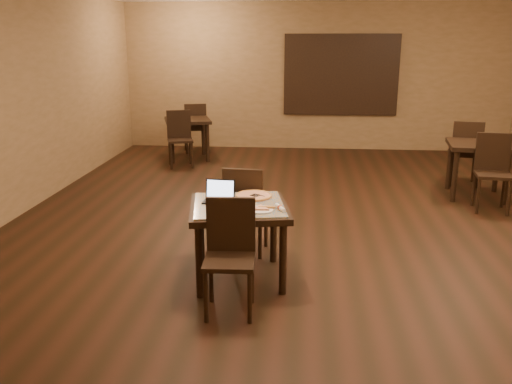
# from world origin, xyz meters

# --- Properties ---
(ground) EXTENTS (10.00, 10.00, 0.00)m
(ground) POSITION_xyz_m (0.00, 0.00, 0.00)
(ground) COLOR black
(ground) RESTS_ON ground
(wall_back) EXTENTS (8.00, 0.02, 3.00)m
(wall_back) POSITION_xyz_m (0.00, 5.00, 1.50)
(wall_back) COLOR #906F49
(wall_back) RESTS_ON ground
(wall_front) EXTENTS (8.00, 0.02, 3.00)m
(wall_front) POSITION_xyz_m (0.00, -5.00, 1.50)
(wall_front) COLOR #906F49
(wall_front) RESTS_ON ground
(wall_left) EXTENTS (0.02, 10.00, 3.00)m
(wall_left) POSITION_xyz_m (-4.00, 0.00, 1.50)
(wall_left) COLOR #906F49
(wall_left) RESTS_ON ground
(mural) EXTENTS (2.34, 0.05, 1.64)m
(mural) POSITION_xyz_m (0.50, 4.96, 1.55)
(mural) COLOR #22507E
(mural) RESTS_ON wall_back
(tiled_table) EXTENTS (1.06, 1.06, 0.76)m
(tiled_table) POSITION_xyz_m (-0.84, -1.62, 0.66)
(tiled_table) COLOR black
(tiled_table) RESTS_ON ground
(chair_main_near) EXTENTS (0.44, 0.44, 0.98)m
(chair_main_near) POSITION_xyz_m (-0.84, -2.23, 0.55)
(chair_main_near) COLOR black
(chair_main_near) RESTS_ON ground
(chair_main_far) EXTENTS (0.47, 0.47, 0.99)m
(chair_main_far) POSITION_xyz_m (-0.85, -1.00, 0.56)
(chair_main_far) COLOR black
(chair_main_far) RESTS_ON ground
(laptop) EXTENTS (0.31, 0.25, 0.20)m
(laptop) POSITION_xyz_m (-1.04, -1.52, 0.82)
(laptop) COLOR black
(laptop) RESTS_ON tiled_table
(plate) EXTENTS (0.24, 0.24, 0.01)m
(plate) POSITION_xyz_m (-0.62, -1.80, 0.77)
(plate) COLOR white
(plate) RESTS_ON tiled_table
(pizza_slice) EXTENTS (0.20, 0.20, 0.02)m
(pizza_slice) POSITION_xyz_m (-0.62, -1.80, 0.79)
(pizza_slice) COLOR beige
(pizza_slice) RESTS_ON plate
(pizza_pan) EXTENTS (0.37, 0.37, 0.01)m
(pizza_pan) POSITION_xyz_m (-0.72, -1.38, 0.77)
(pizza_pan) COLOR silver
(pizza_pan) RESTS_ON tiled_table
(pizza_whole) EXTENTS (0.36, 0.36, 0.03)m
(pizza_whole) POSITION_xyz_m (-0.72, -1.38, 0.78)
(pizza_whole) COLOR beige
(pizza_whole) RESTS_ON pizza_pan
(spatula) EXTENTS (0.22, 0.20, 0.01)m
(spatula) POSITION_xyz_m (-0.70, -1.40, 0.79)
(spatula) COLOR silver
(spatula) RESTS_ON pizza_whole
(napkin_roll) EXTENTS (0.11, 0.18, 0.04)m
(napkin_roll) POSITION_xyz_m (-0.44, -1.76, 0.78)
(napkin_roll) COLOR white
(napkin_roll) RESTS_ON tiled_table
(other_table_a) EXTENTS (0.97, 0.97, 0.81)m
(other_table_a) POSITION_xyz_m (2.33, 1.53, 0.67)
(other_table_a) COLOR black
(other_table_a) RESTS_ON ground
(other_table_a_chair_near) EXTENTS (0.51, 0.51, 1.05)m
(other_table_a_chair_near) POSITION_xyz_m (2.34, 0.92, 0.59)
(other_table_a_chair_near) COLOR black
(other_table_a_chair_near) RESTS_ON ground
(other_table_a_chair_far) EXTENTS (0.51, 0.51, 1.05)m
(other_table_a_chair_far) POSITION_xyz_m (2.32, 2.14, 0.59)
(other_table_a_chair_far) COLOR black
(other_table_a_chair_far) RESTS_ON ground
(other_table_b) EXTENTS (1.05, 1.05, 0.78)m
(other_table_b) POSITION_xyz_m (-2.48, 3.74, 0.65)
(other_table_b) COLOR black
(other_table_b) RESTS_ON ground
(other_table_b_chair_near) EXTENTS (0.55, 0.55, 1.01)m
(other_table_b_chair_near) POSITION_xyz_m (-2.50, 3.15, 0.57)
(other_table_b_chair_near) COLOR black
(other_table_b_chair_near) RESTS_ON ground
(other_table_b_chair_far) EXTENTS (0.55, 0.55, 1.01)m
(other_table_b_chair_far) POSITION_xyz_m (-2.45, 4.33, 0.57)
(other_table_b_chair_far) COLOR black
(other_table_b_chair_far) RESTS_ON ground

